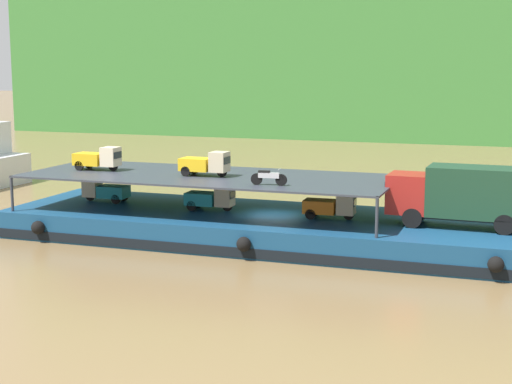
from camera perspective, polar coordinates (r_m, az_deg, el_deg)
ground_plane at (r=43.19m, az=1.22°, el=-3.61°), size 400.00×400.00×0.00m
cargo_barge at (r=43.01m, az=1.22°, el=-2.64°), size 29.86×9.33×1.50m
covered_lorry at (r=40.58m, az=14.67°, el=-0.15°), size 7.91×2.50×3.10m
cargo_rack at (r=43.88m, az=-3.48°, el=1.15°), size 20.66×7.94×2.00m
mini_truck_lower_stern at (r=47.66m, az=-10.93°, el=0.13°), size 2.79×1.28×1.38m
mini_truck_lower_aft at (r=44.14m, az=-3.30°, el=-0.44°), size 2.76×1.23×1.38m
mini_truck_lower_mid at (r=41.84m, az=5.44°, el=-1.01°), size 2.78×1.27×1.38m
mini_truck_upper_stern at (r=46.72m, az=-11.40°, el=2.41°), size 2.75×1.22×1.38m
mini_truck_upper_mid at (r=43.46m, az=-3.69°, el=2.07°), size 2.77×1.25×1.38m
motorcycle_upper_port at (r=40.08m, az=0.91°, el=1.10°), size 1.90×0.55×0.87m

